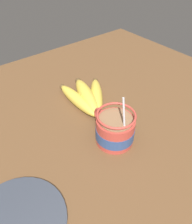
% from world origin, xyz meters
% --- Properties ---
extents(table, '(1.15, 1.15, 0.04)m').
position_xyz_m(table, '(0.00, 0.00, 0.02)').
color(table, brown).
rests_on(table, ground).
extents(coffee_mug, '(0.14, 0.10, 0.15)m').
position_xyz_m(coffee_mug, '(-0.02, 0.02, 0.08)').
color(coffee_mug, '#B23D33').
rests_on(coffee_mug, table).
extents(banana_bunch, '(0.22, 0.15, 0.05)m').
position_xyz_m(banana_bunch, '(0.16, -0.02, 0.06)').
color(banana_bunch, '#4C381E').
rests_on(banana_bunch, table).
extents(small_plate, '(0.20, 0.20, 0.01)m').
position_xyz_m(small_plate, '(-0.07, 0.32, 0.04)').
color(small_plate, '#333842').
rests_on(small_plate, table).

